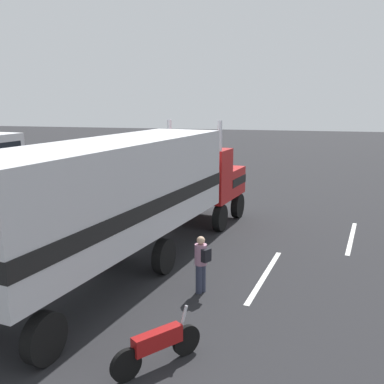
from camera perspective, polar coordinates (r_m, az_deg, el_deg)
name	(u,v)px	position (r m, az deg, el deg)	size (l,w,h in m)	color
ground_plane	(196,220)	(19.86, 0.49, -3.64)	(120.00, 120.00, 0.00)	#232326
lane_stripe_near	(265,275)	(14.01, 9.36, -10.53)	(4.40, 0.16, 0.01)	silver
lane_stripe_mid	(351,238)	(18.47, 19.81, -5.54)	(4.40, 0.16, 0.01)	silver
semi_truck	(133,190)	(13.95, -7.54, 0.25)	(14.37, 5.10, 4.50)	#B21919
person_bystander	(201,262)	(12.40, 1.20, -8.99)	(0.42, 0.48, 1.63)	#2D3347
motorcycle	(158,345)	(9.41, -4.39, -19.02)	(1.72, 1.39, 1.12)	black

